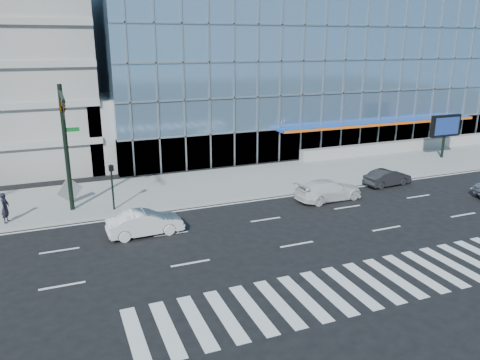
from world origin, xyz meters
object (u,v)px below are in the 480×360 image
object	(u,v)px
white_suv	(329,190)
pedestrian	(5,208)
ped_signal_post	(112,180)
dark_sedan	(387,178)
traffic_signal	(64,120)
marquee_sign	(445,127)
tilted_panel	(70,190)
white_sedan	(145,223)

from	to	relation	value
white_suv	pedestrian	bearing A→B (deg)	77.29
ped_signal_post	pedestrian	distance (m)	6.37
ped_signal_post	dark_sedan	bearing A→B (deg)	-5.51
dark_sedan	traffic_signal	bearing A→B (deg)	80.85
ped_signal_post	marquee_sign	size ratio (longest dim) A/B	0.75
ped_signal_post	white_suv	distance (m)	14.56
ped_signal_post	marquee_sign	bearing A→B (deg)	5.71
traffic_signal	pedestrian	bearing A→B (deg)	171.97
traffic_signal	tilted_panel	size ratio (longest dim) A/B	6.15
tilted_panel	traffic_signal	bearing A→B (deg)	-113.94
white_suv	white_sedan	world-z (taller)	white_suv
marquee_sign	white_suv	size ratio (longest dim) A/B	0.82
marquee_sign	white_sedan	xyz separation A→B (m)	(-29.35, -7.53, -2.36)
tilted_panel	marquee_sign	bearing A→B (deg)	-23.10
ped_signal_post	white_sedan	bearing A→B (deg)	-75.58
traffic_signal	white_suv	bearing A→B (deg)	-9.44
marquee_sign	dark_sedan	xyz separation A→B (m)	(-10.35, -4.99, -2.44)
ped_signal_post	white_sedan	size ratio (longest dim) A/B	0.70
marquee_sign	tilted_panel	xyz separation A→B (m)	(-33.02, -0.72, -2.00)
traffic_signal	marquee_sign	world-z (taller)	traffic_signal
traffic_signal	ped_signal_post	world-z (taller)	traffic_signal
white_sedan	dark_sedan	distance (m)	19.17
marquee_sign	pedestrian	size ratio (longest dim) A/B	2.15
marquee_sign	white_sedan	bearing A→B (deg)	-165.61
pedestrian	dark_sedan	bearing A→B (deg)	-77.34
pedestrian	tilted_panel	bearing A→B (deg)	-42.86
traffic_signal	pedestrian	distance (m)	6.36
marquee_sign	tilted_panel	distance (m)	33.09
traffic_signal	ped_signal_post	distance (m)	4.75
white_suv	pedestrian	distance (m)	20.70
ped_signal_post	tilted_panel	xyz separation A→B (m)	(-2.52, 2.33, -1.07)
ped_signal_post	tilted_panel	bearing A→B (deg)	137.26
traffic_signal	dark_sedan	bearing A→B (deg)	-3.96
pedestrian	tilted_panel	size ratio (longest dim) A/B	1.43
white_suv	dark_sedan	xyz separation A→B (m)	(6.00, 1.20, -0.08)
tilted_panel	ped_signal_post	bearing A→B (deg)	-67.09
traffic_signal	ped_signal_post	bearing A→B (deg)	8.52
ped_signal_post	white_sedan	distance (m)	4.84
traffic_signal	pedestrian	world-z (taller)	traffic_signal
dark_sedan	tilted_panel	distance (m)	23.07
white_sedan	tilted_panel	size ratio (longest dim) A/B	3.29
marquee_sign	tilted_panel	world-z (taller)	marquee_sign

